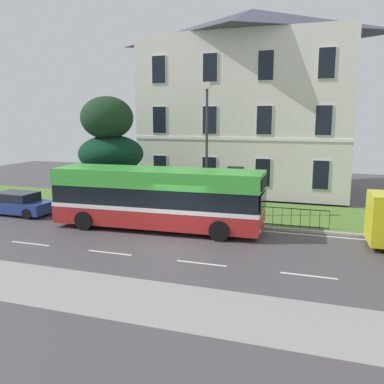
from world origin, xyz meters
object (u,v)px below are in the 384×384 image
object	(u,v)px
street_lamp_post	(207,141)
litter_bin	(169,204)
georgian_townhouse	(250,101)
parked_hatchback_00	(19,204)
single_decker_bus	(158,198)
evergreen_tree	(107,164)

from	to	relation	value
street_lamp_post	litter_bin	bearing A→B (deg)	-172.04
georgian_townhouse	parked_hatchback_00	xyz separation A→B (m)	(-10.93, -12.58, -6.11)
single_decker_bus	parked_hatchback_00	distance (m)	8.96
single_decker_bus	litter_bin	bearing A→B (deg)	97.00
single_decker_bus	evergreen_tree	bearing A→B (deg)	139.51
georgian_townhouse	litter_bin	size ratio (longest dim) A/B	12.53
parked_hatchback_00	litter_bin	bearing A→B (deg)	16.46
street_lamp_post	parked_hatchback_00	bearing A→B (deg)	-166.07
street_lamp_post	litter_bin	size ratio (longest dim) A/B	6.14
street_lamp_post	litter_bin	distance (m)	4.12
georgian_townhouse	street_lamp_post	bearing A→B (deg)	-92.30
evergreen_tree	single_decker_bus	size ratio (longest dim) A/B	0.67
evergreen_tree	parked_hatchback_00	world-z (taller)	evergreen_tree
street_lamp_post	georgian_townhouse	bearing A→B (deg)	87.70
georgian_townhouse	parked_hatchback_00	world-z (taller)	georgian_townhouse
georgian_townhouse	street_lamp_post	size ratio (longest dim) A/B	2.04
georgian_townhouse	street_lamp_post	world-z (taller)	georgian_townhouse
street_lamp_post	evergreen_tree	bearing A→B (deg)	171.72
evergreen_tree	street_lamp_post	world-z (taller)	street_lamp_post
georgian_townhouse	parked_hatchback_00	bearing A→B (deg)	-130.98
single_decker_bus	parked_hatchback_00	size ratio (longest dim) A/B	2.78
street_lamp_post	litter_bin	world-z (taller)	street_lamp_post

